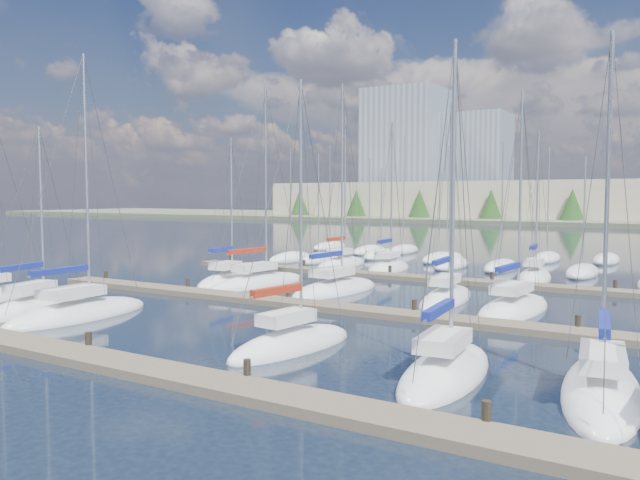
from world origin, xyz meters
The scene contains 19 objects.
ground centered at (0.00, 60.00, 0.00)m, with size 400.00×400.00×0.00m, color #182231.
dock_near centered at (0.00, 2.01, 0.15)m, with size 44.00×1.93×1.10m.
dock_mid centered at (0.00, 16.01, 0.15)m, with size 44.00×1.93×1.10m.
dock_far centered at (0.00, 30.01, 0.15)m, with size 44.00×1.93×1.10m.
sailboat_j centered at (-3.59, 21.78, 0.18)m, with size 3.60×8.73×14.26m.
sailboat_h centered at (-12.07, 21.04, 0.18)m, with size 3.00×6.61×11.16m.
sailboat_d centered at (2.54, 7.68, 0.19)m, with size 3.07×7.19×11.69m.
sailboat_c centered at (-10.71, 7.53, 0.17)m, with size 3.67×8.80×14.29m.
sailboat_f centered at (14.19, 7.63, 0.18)m, with size 3.45×8.60×12.07m.
sailboat_i centered at (-9.67, 21.53, 0.19)m, with size 3.65×9.33×14.73m.
sailboat_p centered at (6.05, 34.87, 0.19)m, with size 2.96×7.00×11.84m.
sailboat_n centered at (-10.68, 34.98, 0.20)m, with size 2.50×7.79×14.03m.
sailboat_o centered at (-5.85, 34.55, 0.19)m, with size 3.07×7.15×13.24m.
sailboat_e centered at (9.30, 7.18, 0.18)m, with size 3.13×7.85×12.35m.
sailboat_k centered at (3.87, 21.99, 0.19)m, with size 2.90×8.29×12.49m.
sailboat_b centered at (-14.09, 7.36, 0.18)m, with size 4.20×7.99×10.79m.
sailboat_l centered at (8.15, 20.72, 0.18)m, with size 3.25×8.47×12.62m.
distant_boats centered at (-4.34, 43.76, 0.29)m, with size 36.93×20.75×13.30m.
shoreline centered at (-13.29, 149.77, 7.44)m, with size 400.00×60.00×38.00m.
Camera 1 is at (16.69, -13.09, 6.23)m, focal length 35.00 mm.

